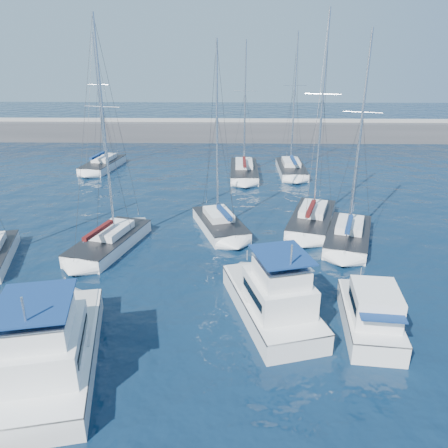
{
  "coord_description": "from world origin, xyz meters",
  "views": [
    {
      "loc": [
        3.25,
        -20.98,
        13.73
      ],
      "look_at": [
        2.66,
        6.13,
        3.0
      ],
      "focal_mm": 35.0,
      "sensor_mm": 36.0,
      "label": 1
    }
  ],
  "objects_px": {
    "sailboat_back_b": "(244,171)",
    "sailboat_back_c": "(291,169)",
    "motor_yacht_stbd_inner": "(274,300)",
    "sailboat_mid_e": "(348,235)",
    "sailboat_mid_c": "(220,224)",
    "sailboat_back_a": "(103,164)",
    "sailboat_mid_d": "(312,219)",
    "motor_yacht_port_inner": "(49,352)",
    "sailboat_mid_b": "(110,241)",
    "motor_yacht_stbd_outer": "(371,316)"
  },
  "relations": [
    {
      "from": "sailboat_mid_d",
      "to": "sailboat_back_c",
      "type": "distance_m",
      "value": 17.04
    },
    {
      "from": "sailboat_back_c",
      "to": "sailboat_back_a",
      "type": "bearing_deg",
      "value": 175.98
    },
    {
      "from": "motor_yacht_stbd_inner",
      "to": "sailboat_mid_b",
      "type": "height_order",
      "value": "sailboat_mid_b"
    },
    {
      "from": "sailboat_mid_d",
      "to": "sailboat_back_c",
      "type": "bearing_deg",
      "value": 106.06
    },
    {
      "from": "motor_yacht_stbd_inner",
      "to": "sailboat_back_a",
      "type": "xyz_separation_m",
      "value": [
        -18.64,
        32.8,
        -0.59
      ]
    },
    {
      "from": "sailboat_mid_b",
      "to": "sailboat_mid_e",
      "type": "bearing_deg",
      "value": 19.86
    },
    {
      "from": "sailboat_mid_c",
      "to": "sailboat_back_a",
      "type": "xyz_separation_m",
      "value": [
        -15.32,
        20.04,
        -0.0
      ]
    },
    {
      "from": "sailboat_mid_c",
      "to": "sailboat_back_c",
      "type": "distance_m",
      "value": 20.09
    },
    {
      "from": "sailboat_back_b",
      "to": "sailboat_mid_c",
      "type": "bearing_deg",
      "value": -97.46
    },
    {
      "from": "sailboat_mid_c",
      "to": "sailboat_back_b",
      "type": "relative_size",
      "value": 0.98
    },
    {
      "from": "sailboat_mid_b",
      "to": "sailboat_mid_e",
      "type": "xyz_separation_m",
      "value": [
        18.13,
        1.5,
        -0.01
      ]
    },
    {
      "from": "sailboat_mid_d",
      "to": "sailboat_mid_e",
      "type": "xyz_separation_m",
      "value": [
        2.22,
        -3.55,
        -0.01
      ]
    },
    {
      "from": "sailboat_mid_e",
      "to": "sailboat_back_c",
      "type": "height_order",
      "value": "sailboat_back_c"
    },
    {
      "from": "sailboat_mid_c",
      "to": "sailboat_back_c",
      "type": "relative_size",
      "value": 0.92
    },
    {
      "from": "sailboat_back_b",
      "to": "sailboat_mid_d",
      "type": "bearing_deg",
      "value": -71.14
    },
    {
      "from": "motor_yacht_stbd_inner",
      "to": "sailboat_mid_b",
      "type": "relative_size",
      "value": 0.54
    },
    {
      "from": "motor_yacht_stbd_inner",
      "to": "sailboat_mid_c",
      "type": "xyz_separation_m",
      "value": [
        -3.32,
        12.76,
        -0.59
      ]
    },
    {
      "from": "motor_yacht_port_inner",
      "to": "sailboat_back_c",
      "type": "height_order",
      "value": "sailboat_back_c"
    },
    {
      "from": "sailboat_mid_e",
      "to": "sailboat_mid_d",
      "type": "bearing_deg",
      "value": 140.13
    },
    {
      "from": "sailboat_mid_c",
      "to": "sailboat_mid_d",
      "type": "bearing_deg",
      "value": -8.41
    },
    {
      "from": "motor_yacht_stbd_inner",
      "to": "sailboat_mid_e",
      "type": "xyz_separation_m",
      "value": [
        6.69,
        10.57,
        -0.6
      ]
    },
    {
      "from": "sailboat_mid_b",
      "to": "sailboat_mid_d",
      "type": "relative_size",
      "value": 0.96
    },
    {
      "from": "motor_yacht_port_inner",
      "to": "sailboat_back_c",
      "type": "relative_size",
      "value": 0.62
    },
    {
      "from": "motor_yacht_stbd_outer",
      "to": "sailboat_mid_c",
      "type": "distance_m",
      "value": 16.18
    },
    {
      "from": "motor_yacht_stbd_outer",
      "to": "motor_yacht_stbd_inner",
      "type": "bearing_deg",
      "value": 173.35
    },
    {
      "from": "sailboat_back_b",
      "to": "sailboat_mid_e",
      "type": "bearing_deg",
      "value": -68.5
    },
    {
      "from": "motor_yacht_port_inner",
      "to": "motor_yacht_stbd_inner",
      "type": "height_order",
      "value": "same"
    },
    {
      "from": "sailboat_mid_d",
      "to": "sailboat_back_b",
      "type": "height_order",
      "value": "sailboat_mid_d"
    },
    {
      "from": "sailboat_mid_e",
      "to": "sailboat_back_b",
      "type": "xyz_separation_m",
      "value": [
        -7.66,
        19.65,
        -0.03
      ]
    },
    {
      "from": "motor_yacht_port_inner",
      "to": "sailboat_mid_d",
      "type": "relative_size",
      "value": 0.59
    },
    {
      "from": "motor_yacht_stbd_inner",
      "to": "sailboat_mid_e",
      "type": "bearing_deg",
      "value": 42.13
    },
    {
      "from": "motor_yacht_stbd_inner",
      "to": "sailboat_back_c",
      "type": "distance_m",
      "value": 31.52
    },
    {
      "from": "motor_yacht_stbd_outer",
      "to": "sailboat_mid_e",
      "type": "distance_m",
      "value": 11.83
    },
    {
      "from": "motor_yacht_stbd_outer",
      "to": "sailboat_back_c",
      "type": "xyz_separation_m",
      "value": [
        -0.19,
        32.28,
        -0.41
      ]
    },
    {
      "from": "sailboat_back_b",
      "to": "sailboat_back_c",
      "type": "bearing_deg",
      "value": 9.45
    },
    {
      "from": "motor_yacht_stbd_inner",
      "to": "sailboat_mid_b",
      "type": "xyz_separation_m",
      "value": [
        -11.45,
        9.08,
        -0.59
      ]
    },
    {
      "from": "sailboat_mid_d",
      "to": "sailboat_back_c",
      "type": "xyz_separation_m",
      "value": [
        0.31,
        17.03,
        -0.01
      ]
    },
    {
      "from": "motor_yacht_port_inner",
      "to": "sailboat_back_a",
      "type": "relative_size",
      "value": 0.63
    },
    {
      "from": "sailboat_mid_c",
      "to": "sailboat_back_b",
      "type": "height_order",
      "value": "sailboat_back_b"
    },
    {
      "from": "sailboat_mid_b",
      "to": "sailboat_mid_c",
      "type": "height_order",
      "value": "sailboat_mid_b"
    },
    {
      "from": "sailboat_mid_b",
      "to": "sailboat_mid_e",
      "type": "relative_size",
      "value": 1.05
    },
    {
      "from": "motor_yacht_port_inner",
      "to": "sailboat_back_b",
      "type": "xyz_separation_m",
      "value": [
        9.53,
        34.84,
        -0.62
      ]
    },
    {
      "from": "sailboat_back_a",
      "to": "sailboat_back_c",
      "type": "relative_size",
      "value": 0.99
    },
    {
      "from": "motor_yacht_stbd_inner",
      "to": "sailboat_mid_d",
      "type": "distance_m",
      "value": 14.82
    },
    {
      "from": "motor_yacht_stbd_outer",
      "to": "sailboat_back_a",
      "type": "xyz_separation_m",
      "value": [
        -23.6,
        33.92,
        -0.4
      ]
    },
    {
      "from": "motor_yacht_port_inner",
      "to": "motor_yacht_stbd_outer",
      "type": "height_order",
      "value": "motor_yacht_port_inner"
    },
    {
      "from": "motor_yacht_stbd_outer",
      "to": "sailboat_back_a",
      "type": "relative_size",
      "value": 0.4
    },
    {
      "from": "sailboat_back_c",
      "to": "sailboat_back_b",
      "type": "bearing_deg",
      "value": -170.77
    },
    {
      "from": "motor_yacht_port_inner",
      "to": "sailboat_mid_d",
      "type": "xyz_separation_m",
      "value": [
        14.97,
        18.74,
        -0.59
      ]
    },
    {
      "from": "sailboat_mid_b",
      "to": "motor_yacht_stbd_inner",
      "type": "bearing_deg",
      "value": -23.27
    }
  ]
}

